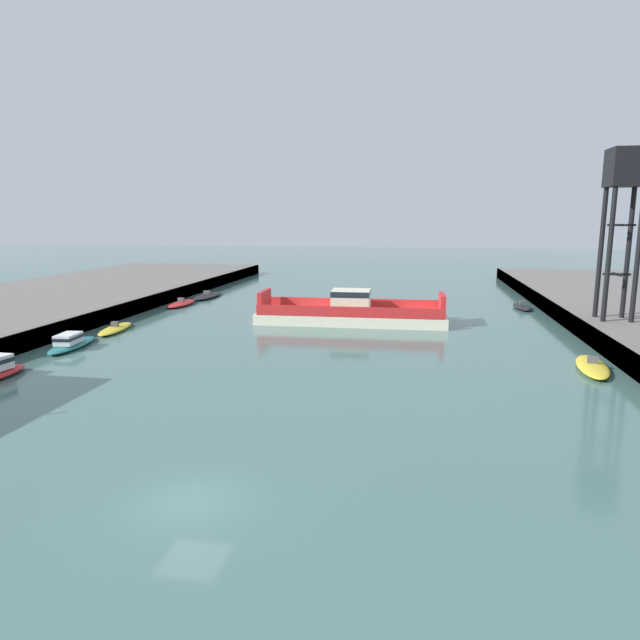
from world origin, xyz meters
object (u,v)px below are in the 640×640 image
at_px(chain_ferry, 351,313).
at_px(crane_tower, 625,188).
at_px(moored_boat_mid_left, 522,307).
at_px(moored_boat_far_right, 181,303).
at_px(moored_boat_near_right, 592,366).
at_px(moored_boat_far_left, 71,343).
at_px(moored_boat_near_left, 207,296).
at_px(moored_boat_upstream_b, 115,329).

height_order(chain_ferry, crane_tower, crane_tower).
relative_size(moored_boat_mid_left, moored_boat_far_right, 0.81).
relative_size(moored_boat_near_right, moored_boat_far_left, 1.02).
distance_m(moored_boat_far_right, crane_tower, 51.00).
bearing_deg(moored_boat_near_left, crane_tower, -21.41).
xyz_separation_m(moored_boat_mid_left, crane_tower, (5.24, -15.82, 13.44)).
relative_size(moored_boat_far_right, moored_boat_upstream_b, 0.97).
height_order(moored_boat_mid_left, moored_boat_far_left, moored_boat_far_left).
relative_size(chain_ferry, moored_boat_far_right, 2.97).
height_order(moored_boat_near_right, crane_tower, crane_tower).
bearing_deg(moored_boat_far_left, moored_boat_upstream_b, 91.26).
bearing_deg(moored_boat_upstream_b, chain_ferry, 20.80).
bearing_deg(crane_tower, moored_boat_far_left, -164.83).
height_order(moored_boat_near_right, moored_boat_far_right, moored_boat_near_right).
xyz_separation_m(chain_ferry, moored_boat_mid_left, (19.74, 12.69, -0.80)).
distance_m(moored_boat_near_left, moored_boat_near_right, 52.30).
relative_size(chain_ferry, moored_boat_mid_left, 3.68).
bearing_deg(moored_boat_near_right, moored_boat_near_left, 143.62).
height_order(moored_boat_near_left, crane_tower, crane_tower).
xyz_separation_m(chain_ferry, crane_tower, (24.99, -3.12, 12.64)).
distance_m(chain_ferry, moored_boat_far_left, 27.47).
relative_size(moored_boat_near_left, moored_boat_near_right, 1.15).
bearing_deg(crane_tower, moored_boat_far_right, 166.90).
height_order(moored_boat_near_right, moored_boat_upstream_b, moored_boat_near_right).
height_order(moored_boat_near_left, moored_boat_far_right, moored_boat_far_right).
distance_m(chain_ferry, moored_boat_near_left, 27.16).
xyz_separation_m(moored_boat_near_right, moored_boat_upstream_b, (-42.30, 7.03, -0.03)).
height_order(chain_ferry, moored_boat_far_right, chain_ferry).
bearing_deg(chain_ferry, moored_boat_far_left, -144.48).
height_order(chain_ferry, moored_boat_far_left, chain_ferry).
bearing_deg(moored_boat_near_right, moored_boat_far_left, -179.49).
bearing_deg(moored_boat_near_left, moored_boat_far_left, -90.04).
bearing_deg(chain_ferry, crane_tower, -7.12).
height_order(chain_ferry, moored_boat_upstream_b, chain_ferry).
bearing_deg(moored_boat_far_right, moored_boat_near_right, -28.94).
xyz_separation_m(moored_boat_near_left, moored_boat_far_left, (-0.02, -31.39, 0.24)).
bearing_deg(moored_boat_far_left, moored_boat_far_right, 91.37).
bearing_deg(crane_tower, moored_boat_upstream_b, -173.48).
distance_m(moored_boat_mid_left, moored_boat_far_left, 50.93).
height_order(moored_boat_far_right, moored_boat_upstream_b, moored_boat_far_right).
xyz_separation_m(moored_boat_near_right, moored_boat_mid_left, (-0.03, 28.28, 0.01)).
bearing_deg(moored_boat_near_right, chain_ferry, 141.76).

